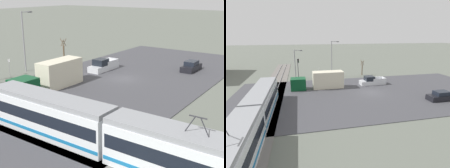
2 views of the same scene
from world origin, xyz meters
TOP-DOWN VIEW (x-y plane):
  - ground_plane at (0.00, 0.00)m, footprint 320.00×320.00m
  - road_surface at (0.00, 0.00)m, footprint 22.72×49.44m
  - rail_bed at (0.00, 18.01)m, footprint 72.59×4.40m
  - light_rail_tram at (-10.71, 18.01)m, footprint 24.91×2.69m
  - box_truck at (4.83, 8.72)m, footprint 2.46×10.32m
  - pickup_truck at (5.13, -2.35)m, footprint 2.02×5.50m
  - sedan_car_0 at (-6.04, -9.78)m, footprint 1.83×4.44m
  - traffic_light_pole at (14.56, 13.07)m, footprint 0.28×0.47m
  - street_tree at (14.34, -3.44)m, footprint 0.96×0.80m
  - street_lamp_near_crossing at (14.57, 4.52)m, footprint 0.36×1.95m
  - street_lamp_mid_block at (13.11, 13.52)m, footprint 0.36×1.95m
  - no_parking_sign at (13.95, 8.12)m, footprint 0.32×0.08m

SIDE VIEW (x-z plane):
  - ground_plane at x=0.00m, z-range 0.00..0.00m
  - road_surface at x=0.00m, z-range 0.00..0.08m
  - rail_bed at x=0.00m, z-range -0.06..0.16m
  - sedan_car_0 at x=-6.04m, z-range -0.05..1.47m
  - pickup_truck at x=5.13m, z-range -0.15..1.69m
  - no_parking_sign at x=13.95m, z-range 0.27..2.86m
  - box_truck at x=4.83m, z-range -0.05..3.28m
  - light_rail_tram at x=-10.71m, z-range -0.54..4.07m
  - street_tree at x=14.34m, z-range -0.18..3.84m
  - traffic_light_pole at x=14.56m, z-range 0.73..5.53m
  - street_lamp_mid_block at x=13.11m, z-range 0.61..7.68m
  - street_lamp_near_crossing at x=14.57m, z-range 0.64..9.56m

